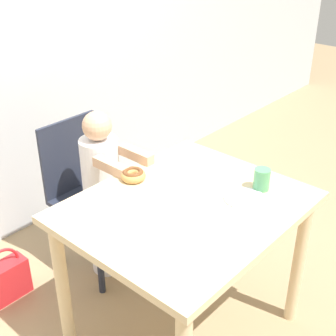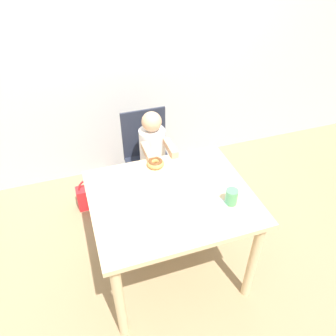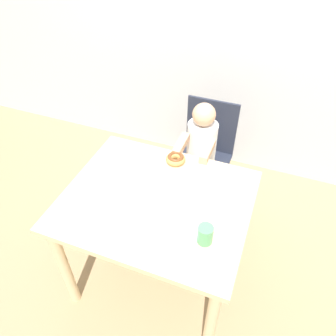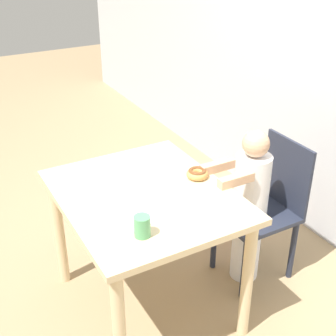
# 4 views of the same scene
# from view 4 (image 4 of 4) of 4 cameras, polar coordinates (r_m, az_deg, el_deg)

# --- Properties ---
(ground_plane) EXTENTS (12.00, 12.00, 0.00)m
(ground_plane) POSITION_cam_4_polar(r_m,az_deg,el_deg) (2.82, -2.48, -16.15)
(ground_plane) COLOR #997F5B
(dining_table) EXTENTS (0.99, 0.82, 0.75)m
(dining_table) POSITION_cam_4_polar(r_m,az_deg,el_deg) (2.42, -2.79, -5.42)
(dining_table) COLOR beige
(dining_table) RESTS_ON ground_plane
(chair) EXTENTS (0.37, 0.43, 0.87)m
(chair) POSITION_cam_4_polar(r_m,az_deg,el_deg) (2.84, 11.73, -4.94)
(chair) COLOR #232838
(chair) RESTS_ON ground_plane
(child_figure) EXTENTS (0.22, 0.39, 0.98)m
(child_figure) POSITION_cam_4_polar(r_m,az_deg,el_deg) (2.74, 9.84, -4.64)
(child_figure) COLOR white
(child_figure) RESTS_ON ground_plane
(donut) EXTENTS (0.12, 0.12, 0.05)m
(donut) POSITION_cam_4_polar(r_m,az_deg,el_deg) (2.49, 3.59, -0.64)
(donut) COLOR tan
(donut) RESTS_ON dining_table
(napkin) EXTENTS (0.32, 0.32, 0.00)m
(napkin) POSITION_cam_4_polar(r_m,az_deg,el_deg) (2.29, -0.63, -4.04)
(napkin) COLOR white
(napkin) RESTS_ON dining_table
(handbag) EXTENTS (0.24, 0.11, 0.32)m
(handbag) POSITION_cam_4_polar(r_m,az_deg,el_deg) (3.41, 6.94, -4.94)
(handbag) COLOR red
(handbag) RESTS_ON ground_plane
(cup) EXTENTS (0.07, 0.07, 0.10)m
(cup) POSITION_cam_4_polar(r_m,az_deg,el_deg) (2.04, -3.17, -7.11)
(cup) COLOR #519E66
(cup) RESTS_ON dining_table
(plate) EXTENTS (0.18, 0.18, 0.01)m
(plate) POSITION_cam_4_polar(r_m,az_deg,el_deg) (2.15, -4.39, -6.46)
(plate) COLOR silver
(plate) RESTS_ON dining_table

